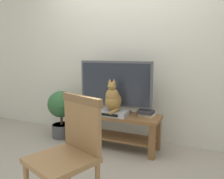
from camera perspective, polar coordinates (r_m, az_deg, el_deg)
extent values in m
plane|color=gray|center=(2.77, -3.93, -18.10)|extent=(12.00, 12.00, 0.00)
cube|color=beige|center=(3.41, 4.08, 11.32)|extent=(7.00, 0.12, 2.80)
cube|color=brown|center=(3.08, 0.38, -6.38)|extent=(1.24, 0.41, 0.04)
cube|color=brown|center=(3.28, -10.01, -9.78)|extent=(0.07, 0.07, 0.42)
cube|color=brown|center=(2.84, 9.92, -12.82)|extent=(0.07, 0.07, 0.42)
cube|color=brown|center=(3.53, -7.18, -8.37)|extent=(0.07, 0.07, 0.42)
cube|color=brown|center=(3.12, 11.34, -10.82)|extent=(0.07, 0.07, 0.42)
cube|color=brown|center=(3.17, 0.38, -11.49)|extent=(1.14, 0.33, 0.02)
cube|color=#4C4C51|center=(3.12, 0.81, -5.47)|extent=(0.39, 0.20, 0.03)
cube|color=#4C4C51|center=(3.11, 0.81, -4.61)|extent=(0.06, 0.04, 0.07)
cube|color=#4C4C51|center=(3.05, 0.82, 1.49)|extent=(1.01, 0.05, 0.60)
cube|color=#232833|center=(3.02, 0.61, 1.43)|extent=(0.95, 0.01, 0.54)
sphere|color=#2672F2|center=(2.92, 9.48, -4.68)|extent=(0.01, 0.01, 0.01)
cube|color=#ADADB2|center=(2.98, 0.34, -5.83)|extent=(0.37, 0.23, 0.07)
cube|color=black|center=(2.87, -0.62, -6.38)|extent=(0.22, 0.01, 0.03)
ellipsoid|color=olive|center=(2.94, 0.34, -2.96)|extent=(0.20, 0.27, 0.24)
ellipsoid|color=olive|center=(2.90, 0.07, -1.65)|extent=(0.17, 0.18, 0.21)
sphere|color=olive|center=(2.86, -0.04, 0.80)|extent=(0.10, 0.10, 0.10)
cone|color=olive|center=(2.86, -0.57, 2.18)|extent=(0.05, 0.05, 0.06)
cone|color=olive|center=(2.84, 0.49, 2.13)|extent=(0.05, 0.05, 0.06)
sphere|color=#B2C64C|center=(2.83, -0.83, 0.86)|extent=(0.02, 0.02, 0.02)
sphere|color=#B2C64C|center=(2.81, -0.05, 0.81)|extent=(0.02, 0.02, 0.02)
cylinder|color=olive|center=(2.85, 0.66, -5.32)|extent=(0.06, 0.22, 0.04)
cylinder|color=olive|center=(2.19, -10.76, -19.45)|extent=(0.04, 0.04, 0.44)
cube|color=olive|center=(1.85, -12.47, -16.81)|extent=(0.57, 0.57, 0.04)
cube|color=olive|center=(1.87, -7.51, -8.31)|extent=(0.41, 0.18, 0.45)
cube|color=brown|center=(1.82, -7.64, -2.45)|extent=(0.43, 0.19, 0.06)
cube|color=beige|center=(2.98, 8.62, -6.24)|extent=(0.21, 0.17, 0.04)
cube|color=#2D2D33|center=(2.96, 8.36, -5.54)|extent=(0.20, 0.16, 0.04)
cylinder|color=#47474C|center=(3.62, -12.35, -9.92)|extent=(0.29, 0.29, 0.20)
cylinder|color=#332319|center=(3.60, -12.39, -8.59)|extent=(0.27, 0.27, 0.02)
cylinder|color=#4C3823|center=(3.57, -12.44, -7.25)|extent=(0.04, 0.04, 0.15)
sphere|color=#2D5B33|center=(3.51, -12.57, -3.56)|extent=(0.40, 0.40, 0.40)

